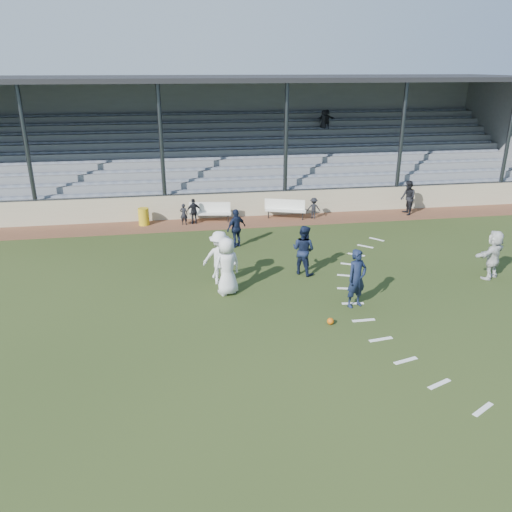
{
  "coord_description": "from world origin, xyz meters",
  "views": [
    {
      "loc": [
        -2.49,
        -12.53,
        7.12
      ],
      "look_at": [
        0.0,
        2.5,
        1.3
      ],
      "focal_mm": 35.0,
      "sensor_mm": 36.0,
      "label": 1
    }
  ],
  "objects": [
    {
      "name": "ground",
      "position": [
        0.0,
        0.0,
        0.0
      ],
      "size": [
        90.0,
        90.0,
        0.0
      ],
      "primitive_type": "plane",
      "color": "#2A3817",
      "rests_on": "ground"
    },
    {
      "name": "cinder_track",
      "position": [
        0.0,
        10.5,
        0.01
      ],
      "size": [
        34.0,
        2.0,
        0.02
      ],
      "primitive_type": "cube",
      "color": "brown",
      "rests_on": "ground"
    },
    {
      "name": "retaining_wall",
      "position": [
        0.0,
        11.55,
        0.6
      ],
      "size": [
        34.0,
        0.18,
        1.2
      ],
      "primitive_type": "cube",
      "color": "#B3A88A",
      "rests_on": "ground"
    },
    {
      "name": "bench_left",
      "position": [
        -0.87,
        10.83,
        0.58
      ],
      "size": [
        2.04,
        0.77,
        0.95
      ],
      "rotation": [
        0.0,
        0.0,
        -0.16
      ],
      "color": "white",
      "rests_on": "cinder_track"
    },
    {
      "name": "bench_right",
      "position": [
        2.83,
        10.76,
        0.58
      ],
      "size": [
        2.02,
        1.1,
        0.95
      ],
      "rotation": [
        0.0,
        0.0,
        -0.34
      ],
      "color": "white",
      "rests_on": "cinder_track"
    },
    {
      "name": "trash_bin",
      "position": [
        -4.03,
        10.81,
        0.43
      ],
      "size": [
        0.51,
        0.51,
        0.81
      ],
      "primitive_type": "cylinder",
      "color": "gold",
      "rests_on": "cinder_track"
    },
    {
      "name": "football",
      "position": [
        1.79,
        -0.07,
        0.1
      ],
      "size": [
        0.2,
        0.2,
        0.2
      ],
      "primitive_type": "sphere",
      "color": "#C1560B",
      "rests_on": "ground"
    },
    {
      "name": "player_white_lead",
      "position": [
        -0.96,
        2.56,
        0.98
      ],
      "size": [
        1.13,
        0.96,
        1.96
      ],
      "primitive_type": "imported",
      "rotation": [
        0.0,
        0.0,
        3.56
      ],
      "color": "silver",
      "rests_on": "ground"
    },
    {
      "name": "player_navy_lead",
      "position": [
        2.92,
        0.98,
        0.94
      ],
      "size": [
        0.8,
        0.65,
        1.89
      ],
      "primitive_type": "imported",
      "rotation": [
        0.0,
        0.0,
        0.33
      ],
      "color": "#121B34",
      "rests_on": "ground"
    },
    {
      "name": "player_navy_mid",
      "position": [
        1.95,
        3.83,
        0.91
      ],
      "size": [
        1.12,
        1.12,
        1.83
      ],
      "primitive_type": "imported",
      "rotation": [
        0.0,
        0.0,
        2.36
      ],
      "color": "#121B34",
      "rests_on": "ground"
    },
    {
      "name": "player_white_wing",
      "position": [
        -1.1,
        3.44,
        0.95
      ],
      "size": [
        1.39,
        1.06,
        1.9
      ],
      "primitive_type": "imported",
      "rotation": [
        0.0,
        0.0,
        2.82
      ],
      "color": "silver",
      "rests_on": "ground"
    },
    {
      "name": "player_navy_wing",
      "position": [
        -0.07,
        7.1,
        0.81
      ],
      "size": [
        1.02,
        0.85,
        1.63
      ],
      "primitive_type": "imported",
      "rotation": [
        0.0,
        0.0,
        3.71
      ],
      "color": "#121B34",
      "rests_on": "ground"
    },
    {
      "name": "player_white_back",
      "position": [
        8.47,
        2.34,
        0.89
      ],
      "size": [
        1.7,
        1.26,
        1.78
      ],
      "primitive_type": "imported",
      "rotation": [
        0.0,
        0.0,
        3.65
      ],
      "color": "silver",
      "rests_on": "ground"
    },
    {
      "name": "official",
      "position": [
        9.11,
        10.46,
        0.88
      ],
      "size": [
        0.71,
        0.88,
        1.72
      ],
      "primitive_type": "imported",
      "rotation": [
        0.0,
        0.0,
        4.64
      ],
      "color": "black",
      "rests_on": "cinder_track"
    },
    {
      "name": "sub_left_near",
      "position": [
        -2.15,
        10.54,
        0.53
      ],
      "size": [
        0.43,
        0.36,
        1.02
      ],
      "primitive_type": "imported",
      "rotation": [
        0.0,
        0.0,
        2.79
      ],
      "color": "black",
      "rests_on": "cinder_track"
    },
    {
      "name": "sub_left_far",
      "position": [
        -1.66,
        10.6,
        0.63
      ],
      "size": [
        0.76,
        0.42,
        1.23
      ],
      "primitive_type": "imported",
      "rotation": [
        0.0,
        0.0,
        3.31
      ],
      "color": "black",
      "rests_on": "cinder_track"
    },
    {
      "name": "sub_right",
      "position": [
        4.23,
        10.56,
        0.54
      ],
      "size": [
        0.76,
        0.56,
        1.04
      ],
      "primitive_type": "imported",
      "rotation": [
        0.0,
        0.0,
        2.86
      ],
      "color": "black",
      "rests_on": "cinder_track"
    },
    {
      "name": "grandstand",
      "position": [
        0.0,
        16.26,
        2.2
      ],
      "size": [
        34.6,
        9.0,
        6.61
      ],
      "color": "gray",
      "rests_on": "ground"
    },
    {
      "name": "penalty_arc",
      "position": [
        4.12,
        0.0,
        0.01
      ],
      "size": [
        3.89,
        14.63,
        0.01
      ],
      "color": "white",
      "rests_on": "ground"
    }
  ]
}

